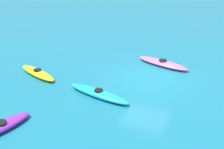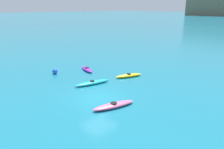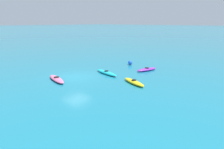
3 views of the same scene
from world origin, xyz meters
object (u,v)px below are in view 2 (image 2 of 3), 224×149
object	(u,v)px
kayak_purple	(87,69)
kayak_yellow	(129,75)
buoy_blue	(55,71)
kayak_cyan	(92,83)
kayak_pink	(114,105)

from	to	relation	value
kayak_purple	kayak_yellow	world-z (taller)	same
buoy_blue	kayak_cyan	bearing A→B (deg)	9.77
kayak_pink	buoy_blue	bearing A→B (deg)	174.96
kayak_yellow	buoy_blue	xyz separation A→B (m)	(-6.14, -5.06, 0.12)
kayak_cyan	kayak_pink	size ratio (longest dim) A/B	1.06
kayak_cyan	kayak_pink	distance (m)	5.23
kayak_pink	buoy_blue	world-z (taller)	buoy_blue
kayak_cyan	kayak_yellow	xyz separation A→B (m)	(0.76, 4.14, 0.00)
kayak_yellow	buoy_blue	size ratio (longest dim) A/B	5.21
kayak_yellow	kayak_purple	bearing A→B (deg)	-160.15
kayak_cyan	kayak_pink	xyz separation A→B (m)	(4.90, -1.83, 0.00)
kayak_pink	kayak_purple	bearing A→B (deg)	154.82
buoy_blue	kayak_yellow	bearing A→B (deg)	39.54
kayak_pink	buoy_blue	size ratio (longest dim) A/B	5.90
kayak_cyan	buoy_blue	distance (m)	5.45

